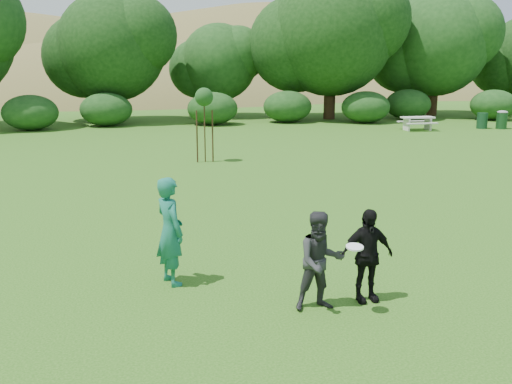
# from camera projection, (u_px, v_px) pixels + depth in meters

# --- Properties ---
(ground) EXTENTS (120.00, 120.00, 0.00)m
(ground) POSITION_uv_depth(u_px,v_px,m) (291.00, 295.00, 9.61)
(ground) COLOR #19470C
(ground) RESTS_ON ground
(player_teal) EXTENTS (0.70, 0.82, 1.92)m
(player_teal) POSITION_uv_depth(u_px,v_px,m) (170.00, 231.00, 9.91)
(player_teal) COLOR #166653
(player_teal) RESTS_ON ground
(player_grey) EXTENTS (0.79, 0.63, 1.60)m
(player_grey) POSITION_uv_depth(u_px,v_px,m) (320.00, 261.00, 8.90)
(player_grey) COLOR #2A2B2D
(player_grey) RESTS_ON ground
(player_black) EXTENTS (0.94, 0.45, 1.56)m
(player_black) POSITION_uv_depth(u_px,v_px,m) (367.00, 255.00, 9.22)
(player_black) COLOR black
(player_black) RESTS_ON ground
(trash_can_near) EXTENTS (0.60, 0.60, 0.90)m
(trash_can_near) POSITION_uv_depth(u_px,v_px,m) (482.00, 121.00, 32.84)
(trash_can_near) COLOR #153A22
(trash_can_near) RESTS_ON ground
(frisbee) EXTENTS (0.27, 0.27, 0.06)m
(frisbee) POSITION_uv_depth(u_px,v_px,m) (355.00, 247.00, 8.62)
(frisbee) COLOR white
(frisbee) RESTS_ON ground
(sapling) EXTENTS (0.70, 0.70, 2.85)m
(sapling) POSITION_uv_depth(u_px,v_px,m) (204.00, 99.00, 21.58)
(sapling) COLOR #372515
(sapling) RESTS_ON ground
(picnic_table) EXTENTS (1.80, 1.48, 0.76)m
(picnic_table) POSITION_uv_depth(u_px,v_px,m) (417.00, 121.00, 31.99)
(picnic_table) COLOR beige
(picnic_table) RESTS_ON ground
(trash_can_lidded) EXTENTS (0.60, 0.60, 1.05)m
(trash_can_lidded) POSITION_uv_depth(u_px,v_px,m) (502.00, 119.00, 32.69)
(trash_can_lidded) COLOR #163D1C
(trash_can_lidded) RESTS_ON ground
(hillside) EXTENTS (150.00, 72.00, 52.00)m
(hillside) POSITION_uv_depth(u_px,v_px,m) (158.00, 179.00, 77.60)
(hillside) COLOR olive
(hillside) RESTS_ON ground
(tree_row) EXTENTS (53.92, 10.38, 9.62)m
(tree_row) POSITION_uv_depth(u_px,v_px,m) (227.00, 44.00, 36.52)
(tree_row) COLOR #3A2616
(tree_row) RESTS_ON ground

